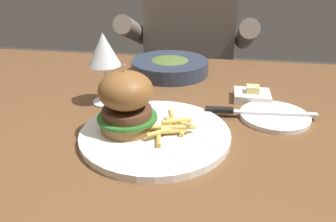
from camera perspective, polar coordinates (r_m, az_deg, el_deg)
The scene contains 10 objects.
dining_table at distance 0.81m, azimuth -1.82°, elevation -4.71°, with size 1.40×0.81×0.74m.
main_plate at distance 0.63m, azimuth -2.24°, elevation -4.06°, with size 0.29×0.29×0.01m, color white.
burger_sandwich at distance 0.62m, azimuth -7.26°, elevation 1.67°, with size 0.11×0.11×0.13m.
fries_pile at distance 0.62m, azimuth 0.49°, elevation -2.83°, with size 0.09×0.12×0.03m.
wine_glass at distance 0.75m, azimuth -11.21°, elevation 9.95°, with size 0.07×0.07×0.17m.
bread_plate at distance 0.74m, azimuth 18.07°, elevation -0.88°, with size 0.15×0.15×0.01m, color white.
table_knife at distance 0.73m, azimuth 14.19°, elevation -0.13°, with size 0.24×0.03×0.01m.
butter_dish at distance 0.82m, azimuth 14.42°, elevation 2.67°, with size 0.09×0.07×0.04m.
soup_bowl at distance 0.97m, azimuth 0.32°, elevation 7.82°, with size 0.23×0.23×0.05m.
diner_person at distance 1.46m, azimuth 3.72°, elevation 5.64°, with size 0.51×0.36×1.18m.
Camera 1 is at (0.14, -0.68, 1.06)m, focal length 35.00 mm.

